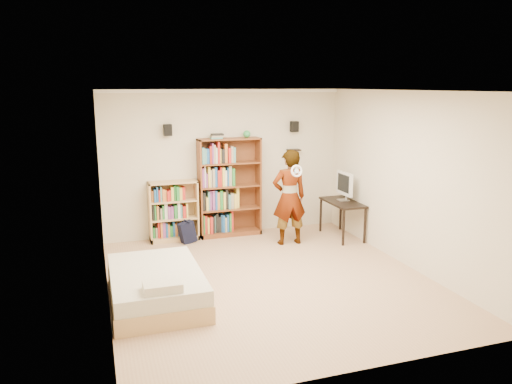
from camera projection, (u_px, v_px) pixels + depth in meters
ground at (269, 280)px, 7.26m from camera, size 4.50×5.00×0.01m
room_shell at (270, 160)px, 6.89m from camera, size 4.52×5.02×2.71m
crown_molding at (271, 93)px, 6.69m from camera, size 4.50×5.00×0.06m
speaker_left at (168, 130)px, 8.74m from camera, size 0.14×0.12×0.20m
speaker_right at (294, 127)px, 9.48m from camera, size 0.14×0.12×0.20m
wall_shelf at (294, 150)px, 9.58m from camera, size 0.25×0.16×0.02m
tall_bookshelf at (230, 187)px, 9.24m from camera, size 1.15×0.34×1.83m
low_bookshelf at (174, 211)px, 9.00m from camera, size 0.87×0.33×1.09m
computer_desk at (342, 219)px, 9.23m from camera, size 0.50×1.00×0.68m
imac at (344, 186)px, 9.18m from camera, size 0.18×0.54×0.53m
daybed at (156, 282)px, 6.49m from camera, size 1.16×1.78×0.53m
person at (289, 197)px, 8.75m from camera, size 0.63×0.42×1.69m
wii_wheel at (297, 171)px, 8.34m from camera, size 0.21×0.08×0.21m
navy_bag at (187, 232)px, 8.91m from camera, size 0.34×0.27×0.40m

